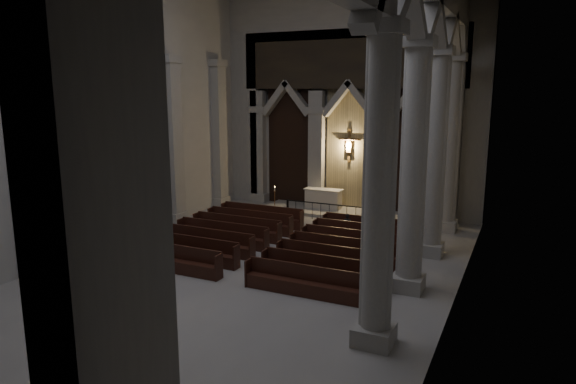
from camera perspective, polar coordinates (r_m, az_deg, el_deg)
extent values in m
plane|color=#A09D97|center=(18.09, -5.48, -9.62)|extent=(24.00, 24.00, 0.00)
cube|color=#AEABA3|center=(27.89, 7.11, 10.29)|extent=(14.00, 0.10, 12.00)
cube|color=#AEABA3|center=(21.37, -22.41, 9.27)|extent=(0.10, 24.00, 12.00)
cube|color=#AEABA3|center=(14.60, 18.74, 8.99)|extent=(0.10, 24.00, 12.00)
cube|color=#A3A098|center=(29.75, -3.29, 5.01)|extent=(0.80, 0.50, 6.40)
cube|color=#A3A098|center=(30.21, -3.23, -0.56)|extent=(1.05, 0.70, 0.50)
cube|color=#A3A098|center=(29.59, -3.34, 9.15)|extent=(1.00, 0.65, 0.35)
cube|color=#A3A098|center=(28.22, 3.17, 4.67)|extent=(0.80, 0.50, 6.40)
cube|color=#A3A098|center=(28.71, 3.11, -1.19)|extent=(1.05, 0.70, 0.50)
cube|color=#A3A098|center=(28.06, 3.22, 9.04)|extent=(1.00, 0.65, 0.35)
cube|color=#A3A098|center=(27.09, 10.27, 4.23)|extent=(0.80, 0.50, 6.40)
cube|color=#A3A098|center=(27.60, 10.05, -1.85)|extent=(1.05, 0.70, 0.50)
cube|color=#A3A098|center=(26.92, 10.43, 8.78)|extent=(1.00, 0.65, 0.35)
cube|color=#A3A098|center=(26.41, 17.84, 3.69)|extent=(0.80, 0.50, 6.40)
cube|color=#A3A098|center=(26.93, 17.46, -2.54)|extent=(1.05, 0.70, 0.50)
cube|color=#A3A098|center=(26.23, 18.13, 8.35)|extent=(1.00, 0.65, 0.35)
cube|color=black|center=(29.22, 0.15, 5.51)|extent=(2.60, 0.15, 7.00)
cube|color=#978861|center=(27.90, 6.89, 5.15)|extent=(2.60, 0.15, 7.00)
cube|color=black|center=(27.00, 14.18, 4.69)|extent=(2.60, 0.15, 7.00)
cube|color=black|center=(27.46, 6.88, 14.46)|extent=(12.00, 0.50, 3.00)
cube|color=#A3A098|center=(30.02, -4.68, 7.54)|extent=(1.60, 0.50, 9.00)
cube|color=#A3A098|center=(26.19, 19.75, 6.38)|extent=(1.60, 0.50, 9.00)
cube|color=#A3A098|center=(27.71, 7.01, 19.63)|extent=(14.00, 0.50, 3.00)
plane|color=#FFD672|center=(27.87, 6.87, 5.15)|extent=(1.50, 0.00, 1.50)
cube|color=#50391B|center=(27.79, 6.81, 5.13)|extent=(0.13, 0.08, 1.80)
cube|color=#50391B|center=(27.75, 6.83, 5.85)|extent=(1.10, 0.08, 0.13)
cube|color=tan|center=(27.74, 6.77, 5.02)|extent=(0.26, 0.10, 0.60)
sphere|color=tan|center=(27.70, 6.79, 5.84)|extent=(0.17, 0.17, 0.17)
cylinder|color=tan|center=(27.78, 6.28, 5.80)|extent=(0.45, 0.08, 0.08)
cylinder|color=tan|center=(27.62, 7.30, 5.75)|extent=(0.45, 0.08, 0.08)
cube|color=#A3A098|center=(24.99, 17.05, -3.56)|extent=(1.00, 1.00, 0.50)
cylinder|color=#A3A098|center=(24.33, 17.56, 5.01)|extent=(0.70, 0.70, 7.50)
cube|color=#A3A098|center=(24.25, 18.11, 14.08)|extent=(0.95, 0.95, 0.35)
cube|color=#A3A098|center=(21.18, 15.46, -6.13)|extent=(1.00, 1.00, 0.50)
cylinder|color=#A3A098|center=(20.40, 16.01, 3.98)|extent=(0.70, 0.70, 7.50)
cube|color=#A3A098|center=(20.30, 16.62, 14.82)|extent=(0.95, 0.95, 0.35)
cube|color=#A3A098|center=(17.45, 13.16, -9.79)|extent=(1.00, 1.00, 0.50)
cylinder|color=#A3A098|center=(16.50, 13.74, 2.47)|extent=(0.70, 0.70, 7.50)
cube|color=#A3A098|center=(16.38, 14.39, 15.90)|extent=(0.95, 0.95, 0.35)
cube|color=#A3A098|center=(13.87, 9.52, -15.37)|extent=(1.00, 1.00, 0.50)
cylinder|color=#A3A098|center=(12.65, 10.07, 0.01)|extent=(0.70, 0.70, 7.50)
cube|color=#A3A098|center=(12.50, 10.71, 17.60)|extent=(0.95, 0.95, 0.35)
cube|color=#A3A098|center=(26.16, 18.21, 6.69)|extent=(0.55, 1.20, 9.20)
cube|color=#A3A098|center=(4.81, -19.47, -11.78)|extent=(0.55, 1.20, 9.20)
cube|color=#A3A098|center=(29.20, -7.43, -1.05)|extent=(0.60, 1.00, 0.50)
cube|color=#A3A098|center=(28.64, -7.62, 6.30)|extent=(0.50, 0.80, 7.50)
cube|color=#A3A098|center=(28.57, -7.82, 14.01)|extent=(0.60, 1.00, 0.35)
cube|color=#A3A098|center=(26.01, -12.16, -2.74)|extent=(0.60, 1.00, 0.50)
cube|color=#A3A098|center=(25.38, -12.51, 5.50)|extent=(0.50, 0.80, 7.50)
cube|color=#A3A098|center=(25.31, -12.89, 14.20)|extent=(0.60, 1.00, 0.35)
cube|color=#A3A098|center=(23.08, -18.18, -4.85)|extent=(0.60, 1.00, 0.50)
cube|color=#A3A098|center=(22.37, -18.77, 4.43)|extent=(0.50, 0.80, 7.50)
cube|color=#A3A098|center=(22.28, -19.41, 14.30)|extent=(0.60, 1.00, 0.35)
cube|color=#A3A098|center=(20.51, -25.88, -7.45)|extent=(0.60, 1.00, 0.50)
cube|color=#A3A098|center=(19.71, -26.81, 2.97)|extent=(0.50, 0.80, 7.50)
cube|color=#A3A098|center=(19.61, -27.83, 14.16)|extent=(0.60, 1.00, 0.35)
cube|color=#A3A098|center=(27.31, 5.90, -2.25)|extent=(8.50, 2.60, 0.15)
cube|color=beige|center=(27.84, 3.95, -0.75)|extent=(1.89, 0.74, 1.00)
cube|color=silver|center=(27.74, 3.96, 0.30)|extent=(2.05, 0.82, 0.04)
cube|color=black|center=(25.52, 4.62, -1.36)|extent=(4.57, 0.05, 0.05)
cube|color=black|center=(26.47, -0.04, -1.78)|extent=(0.09, 0.09, 0.91)
cube|color=black|center=(24.93, 9.54, -2.76)|extent=(0.09, 0.09, 0.91)
cylinder|color=black|center=(26.29, 0.87, -1.93)|extent=(0.02, 0.02, 0.84)
cylinder|color=black|center=(26.11, 1.78, -2.03)|extent=(0.02, 0.02, 0.84)
cylinder|color=black|center=(25.94, 2.71, -2.12)|extent=(0.02, 0.02, 0.84)
cylinder|color=black|center=(25.78, 3.65, -2.22)|extent=(0.02, 0.02, 0.84)
cylinder|color=black|center=(25.62, 4.60, -2.32)|extent=(0.02, 0.02, 0.84)
cylinder|color=black|center=(25.47, 5.57, -2.42)|extent=(0.02, 0.02, 0.84)
cylinder|color=black|center=(25.32, 6.54, -2.52)|extent=(0.02, 0.02, 0.84)
cylinder|color=black|center=(25.18, 7.53, -2.62)|extent=(0.02, 0.02, 0.84)
cylinder|color=black|center=(25.06, 8.53, -2.72)|extent=(0.02, 0.02, 0.84)
cylinder|color=#A56932|center=(27.19, -1.48, -2.36)|extent=(0.25, 0.25, 0.05)
cylinder|color=#A56932|center=(27.06, -1.49, -1.13)|extent=(0.04, 0.04, 1.19)
cylinder|color=#A56932|center=(26.94, -1.49, 0.11)|extent=(0.12, 0.12, 0.02)
cylinder|color=beige|center=(26.92, -1.49, 0.33)|extent=(0.05, 0.05, 0.21)
sphere|color=#EDB353|center=(26.89, -1.50, 0.60)|extent=(0.05, 0.05, 0.05)
cylinder|color=#A56932|center=(25.48, 9.97, -3.48)|extent=(0.21, 0.21, 0.04)
cylinder|color=#A56932|center=(25.36, 10.01, -2.36)|extent=(0.03, 0.03, 1.02)
cylinder|color=#A56932|center=(25.24, 10.04, -1.24)|extent=(0.11, 0.11, 0.02)
cylinder|color=beige|center=(25.22, 10.05, -1.03)|extent=(0.04, 0.04, 0.18)
sphere|color=#EDB353|center=(25.20, 10.06, -0.79)|extent=(0.04, 0.04, 0.04)
cube|color=black|center=(24.87, -2.98, -3.20)|extent=(4.23, 0.40, 0.45)
cube|color=black|center=(24.92, -2.78, -2.03)|extent=(4.23, 0.07, 0.50)
cube|color=black|center=(25.86, -7.13, -2.19)|extent=(0.06, 0.45, 0.91)
cube|color=black|center=(23.92, 1.50, -3.21)|extent=(0.06, 0.45, 0.91)
cube|color=black|center=(22.91, 9.07, -4.60)|extent=(4.23, 0.40, 0.45)
cube|color=black|center=(22.96, 9.24, -3.33)|extent=(4.23, 0.07, 0.50)
cube|color=black|center=(23.49, 4.12, -3.51)|extent=(0.06, 0.45, 0.91)
cube|color=black|center=(22.38, 14.30, -4.58)|extent=(0.06, 0.45, 0.91)
cube|color=black|center=(23.87, -4.31, -3.83)|extent=(4.23, 0.40, 0.45)
cube|color=black|center=(23.92, -4.10, -2.62)|extent=(4.23, 0.07, 0.50)
cube|color=black|center=(24.90, -8.57, -2.76)|extent=(0.06, 0.45, 0.91)
cube|color=black|center=(22.88, 0.31, -3.88)|extent=(0.06, 0.45, 0.91)
cube|color=black|center=(21.82, 8.20, -5.37)|extent=(4.23, 0.40, 0.45)
cube|color=black|center=(21.87, 8.38, -4.04)|extent=(4.23, 0.07, 0.50)
cube|color=black|center=(22.43, 3.03, -4.21)|extent=(0.06, 0.45, 0.91)
cube|color=black|center=(21.27, 13.69, -5.39)|extent=(0.06, 0.45, 0.91)
cube|color=black|center=(22.89, -5.76, -4.52)|extent=(4.23, 0.40, 0.45)
cube|color=black|center=(22.93, -5.54, -3.25)|extent=(4.23, 0.07, 0.50)
cube|color=black|center=(23.96, -10.13, -3.36)|extent=(0.06, 0.45, 0.91)
cube|color=black|center=(21.86, -0.99, -4.61)|extent=(0.06, 0.45, 0.91)
cube|color=black|center=(20.74, 7.23, -6.23)|extent=(4.23, 0.40, 0.45)
cube|color=black|center=(20.78, 7.43, -4.83)|extent=(4.23, 0.07, 0.50)
cube|color=black|center=(21.39, 1.83, -4.97)|extent=(0.06, 0.45, 0.91)
cube|color=black|center=(20.17, 13.01, -6.28)|extent=(0.06, 0.45, 0.91)
cube|color=black|center=(21.93, -7.34, -5.26)|extent=(4.23, 0.40, 0.45)
cube|color=black|center=(21.96, -7.11, -3.94)|extent=(4.23, 0.07, 0.50)
cube|color=black|center=(23.04, -11.81, -4.02)|extent=(0.06, 0.45, 0.91)
cube|color=black|center=(20.85, -2.42, -5.41)|extent=(0.06, 0.45, 0.91)
cube|color=black|center=(19.68, 6.16, -7.18)|extent=(4.23, 0.40, 0.45)
cube|color=black|center=(19.71, 6.38, -5.70)|extent=(4.23, 0.07, 0.50)
cube|color=black|center=(20.36, 0.51, -5.81)|extent=(0.06, 0.45, 0.91)
cube|color=black|center=(19.07, 12.24, -7.27)|extent=(0.06, 0.45, 0.91)
cube|color=black|center=(21.00, -9.07, -6.07)|extent=(4.23, 0.40, 0.45)
cube|color=black|center=(21.01, -8.82, -4.69)|extent=(4.23, 0.07, 0.50)
cube|color=black|center=(22.15, -13.64, -4.72)|extent=(0.06, 0.45, 0.91)
cube|color=black|center=(19.86, -4.00, -6.28)|extent=(0.06, 0.45, 0.91)
cube|color=black|center=(18.63, 4.97, -8.24)|extent=(4.23, 0.40, 0.45)
cube|color=black|center=(18.65, 5.20, -6.67)|extent=(4.23, 0.07, 0.50)
cube|color=black|center=(19.34, -0.95, -6.74)|extent=(0.06, 0.45, 0.91)
cube|color=black|center=(17.98, 11.38, -8.38)|extent=(0.06, 0.45, 0.91)
cube|color=black|center=(20.08, -10.97, -6.94)|extent=(4.23, 0.40, 0.45)
cube|color=black|center=(20.09, -10.70, -5.50)|extent=(4.23, 0.07, 0.50)
cube|color=black|center=(21.29, -15.62, -5.47)|extent=(0.06, 0.45, 0.91)
cube|color=black|center=(18.89, -5.75, -7.24)|extent=(0.06, 0.45, 0.91)
cube|color=black|center=(17.59, 3.62, -9.41)|extent=(4.23, 0.40, 0.45)
cube|color=black|center=(17.60, 3.87, -7.75)|extent=(4.23, 0.07, 0.50)
cube|color=black|center=(18.35, -2.58, -7.76)|extent=(0.06, 0.45, 0.91)
cube|color=black|center=(16.91, 10.40, -9.63)|extent=(0.06, 0.45, 0.91)
cube|color=black|center=(19.20, -13.05, -7.89)|extent=(4.23, 0.40, 0.45)
cube|color=black|center=(19.19, -12.76, -6.38)|extent=(4.23, 0.07, 0.50)
cube|color=black|center=(20.46, -17.77, -6.28)|extent=(0.06, 0.45, 0.91)
cube|color=black|center=(17.95, -7.69, -8.30)|extent=(0.06, 0.45, 0.91)
cube|color=black|center=(16.58, 2.09, -10.72)|extent=(4.23, 0.40, 0.45)
cube|color=black|center=(16.57, 2.37, -8.96)|extent=(4.23, 0.07, 0.50)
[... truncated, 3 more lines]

